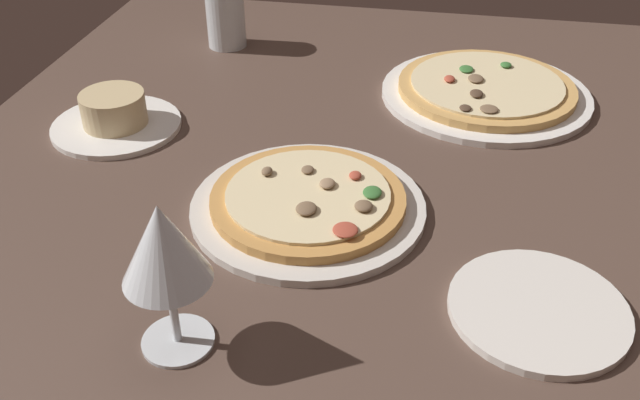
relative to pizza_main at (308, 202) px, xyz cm
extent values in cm
cube|color=brown|center=(-3.77, -3.58, -3.16)|extent=(150.00, 110.00, 4.00)
cylinder|color=silver|center=(0.01, 0.05, -0.66)|extent=(28.03, 28.03, 1.00)
cylinder|color=#C68C47|center=(0.01, 0.05, 0.44)|extent=(23.21, 23.21, 1.20)
cylinder|color=beige|center=(0.01, 0.05, 1.24)|extent=(19.52, 19.52, 0.40)
ellipsoid|color=#387033|center=(0.96, -7.44, 1.76)|extent=(2.64, 2.22, 0.64)
ellipsoid|color=brown|center=(-3.30, -0.55, 1.80)|extent=(2.70, 2.39, 0.73)
ellipsoid|color=#AD4733|center=(4.22, -4.94, 1.76)|extent=(1.82, 1.50, 0.63)
ellipsoid|color=#937556|center=(1.75, -1.94, 1.79)|extent=(2.22, 1.86, 0.70)
ellipsoid|color=#AD4733|center=(-6.72, -5.49, 1.70)|extent=(2.89, 2.79, 0.52)
ellipsoid|color=brown|center=(4.47, 1.01, 1.71)|extent=(1.85, 1.55, 0.53)
ellipsoid|color=brown|center=(-2.08, -6.83, 1.82)|extent=(2.23, 2.10, 0.77)
ellipsoid|color=brown|center=(2.96, 5.75, 1.84)|extent=(1.78, 1.33, 0.80)
cylinder|color=white|center=(34.78, -20.77, -0.66)|extent=(31.98, 31.98, 1.00)
cylinder|color=tan|center=(34.78, -20.77, 0.44)|extent=(27.01, 27.01, 1.20)
cylinder|color=beige|center=(34.78, -20.77, 1.24)|extent=(23.24, 23.24, 0.40)
ellipsoid|color=#387033|center=(40.95, -23.69, 1.77)|extent=(1.96, 1.77, 0.66)
ellipsoid|color=brown|center=(25.17, -20.97, 1.67)|extent=(2.67, 2.60, 0.46)
ellipsoid|color=#4C3828|center=(24.89, -17.67, 1.66)|extent=(2.05, 1.69, 0.44)
ellipsoid|color=brown|center=(34.98, -19.01, 1.73)|extent=(3.04, 2.36, 0.57)
ellipsoid|color=#387033|center=(38.36, -17.53, 1.69)|extent=(2.78, 2.21, 0.50)
ellipsoid|color=#4C3828|center=(29.68, -19.16, 1.76)|extent=(2.60, 1.93, 0.63)
ellipsoid|color=#AD4733|center=(34.00, -15.06, 1.77)|extent=(2.34, 1.64, 0.66)
cylinder|color=white|center=(14.69, 31.06, -0.76)|extent=(18.29, 18.29, 0.80)
cylinder|color=#D1B784|center=(14.69, 31.06, 1.94)|extent=(9.06, 9.06, 4.60)
cylinder|color=silver|center=(-23.33, 7.74, -0.96)|extent=(6.89, 6.89, 0.40)
cylinder|color=silver|center=(-23.33, 7.74, 2.98)|extent=(0.80, 0.80, 7.47)
cone|color=silver|center=(-23.33, 7.74, 10.68)|extent=(8.04, 8.04, 7.92)
cone|color=maroon|center=(-23.33, 7.74, 8.66)|extent=(3.55, 3.55, 3.89)
cylinder|color=silver|center=(47.14, 24.46, 4.52)|extent=(6.76, 6.76, 11.35)
cylinder|color=silver|center=(47.14, 24.46, 2.85)|extent=(6.22, 6.22, 8.02)
cylinder|color=silver|center=(-12.84, -25.85, -0.71)|extent=(17.81, 17.81, 0.90)
camera|label=1|loc=(-66.98, -14.27, 47.71)|focal=39.52mm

